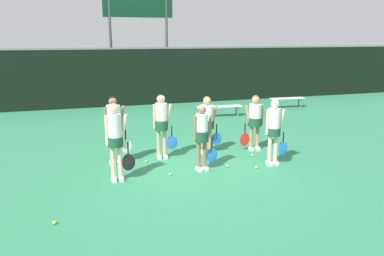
# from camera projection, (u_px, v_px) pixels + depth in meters

# --- Properties ---
(ground_plane) EXTENTS (140.00, 140.00, 0.00)m
(ground_plane) POSITION_uv_depth(u_px,v_px,m) (193.00, 163.00, 9.83)
(ground_plane) COLOR #2D7F56
(fence_windscreen) EXTENTS (60.00, 0.08, 2.72)m
(fence_windscreen) POSITION_uv_depth(u_px,v_px,m) (139.00, 76.00, 17.67)
(fence_windscreen) COLOR black
(fence_windscreen) RESTS_ON ground_plane
(scoreboard) EXTENTS (3.47, 0.15, 5.36)m
(scoreboard) POSITION_uv_depth(u_px,v_px,m) (138.00, 17.00, 18.65)
(scoreboard) COLOR #515156
(scoreboard) RESTS_ON ground_plane
(bench_courtside) EXTENTS (1.90, 0.49, 0.44)m
(bench_courtside) POSITION_uv_depth(u_px,v_px,m) (219.00, 108.00, 15.35)
(bench_courtside) COLOR silver
(bench_courtside) RESTS_ON ground_plane
(bench_far) EXTENTS (1.63, 0.47, 0.46)m
(bench_far) POSITION_uv_depth(u_px,v_px,m) (287.00, 99.00, 17.25)
(bench_far) COLOR silver
(bench_far) RESTS_ON ground_plane
(player_0) EXTENTS (0.64, 0.34, 1.80)m
(player_0) POSITION_uv_depth(u_px,v_px,m) (116.00, 136.00, 8.41)
(player_0) COLOR beige
(player_0) RESTS_ON ground_plane
(player_1) EXTENTS (0.63, 0.34, 1.65)m
(player_1) POSITION_uv_depth(u_px,v_px,m) (202.00, 133.00, 9.10)
(player_1) COLOR #8C664C
(player_1) RESTS_ON ground_plane
(player_2) EXTENTS (0.62, 0.35, 1.72)m
(player_2) POSITION_uv_depth(u_px,v_px,m) (274.00, 127.00, 9.48)
(player_2) COLOR beige
(player_2) RESTS_ON ground_plane
(player_3) EXTENTS (0.68, 0.39, 1.77)m
(player_3) POSITION_uv_depth(u_px,v_px,m) (114.00, 124.00, 9.55)
(player_3) COLOR #8C664C
(player_3) RESTS_ON ground_plane
(player_4) EXTENTS (0.65, 0.35, 1.77)m
(player_4) POSITION_uv_depth(u_px,v_px,m) (162.00, 121.00, 9.99)
(player_4) COLOR tan
(player_4) RESTS_ON ground_plane
(player_5) EXTENTS (0.70, 0.41, 1.63)m
(player_5) POSITION_uv_depth(u_px,v_px,m) (207.00, 120.00, 10.43)
(player_5) COLOR tan
(player_5) RESTS_ON ground_plane
(player_6) EXTENTS (0.69, 0.41, 1.61)m
(player_6) POSITION_uv_depth(u_px,v_px,m) (255.00, 118.00, 10.74)
(player_6) COLOR tan
(player_6) RESTS_ON ground_plane
(tennis_ball_0) EXTENTS (0.07, 0.07, 0.07)m
(tennis_ball_0) POSITION_uv_depth(u_px,v_px,m) (170.00, 174.00, 8.94)
(tennis_ball_0) COLOR #CCE033
(tennis_ball_0) RESTS_ON ground_plane
(tennis_ball_1) EXTENTS (0.07, 0.07, 0.07)m
(tennis_ball_1) POSITION_uv_depth(u_px,v_px,m) (227.00, 166.00, 9.49)
(tennis_ball_1) COLOR #CCE033
(tennis_ball_1) RESTS_ON ground_plane
(tennis_ball_2) EXTENTS (0.06, 0.06, 0.06)m
(tennis_ball_2) POSITION_uv_depth(u_px,v_px,m) (256.00, 167.00, 9.42)
(tennis_ball_2) COLOR #CCE033
(tennis_ball_2) RESTS_ON ground_plane
(tennis_ball_3) EXTENTS (0.07, 0.07, 0.07)m
(tennis_ball_3) POSITION_uv_depth(u_px,v_px,m) (252.00, 155.00, 10.36)
(tennis_ball_3) COLOR #CCE033
(tennis_ball_3) RESTS_ON ground_plane
(tennis_ball_4) EXTENTS (0.07, 0.07, 0.07)m
(tennis_ball_4) POSITION_uv_depth(u_px,v_px,m) (180.00, 149.00, 10.89)
(tennis_ball_4) COLOR #CCE033
(tennis_ball_4) RESTS_ON ground_plane
(tennis_ball_5) EXTENTS (0.07, 0.07, 0.07)m
(tennis_ball_5) POSITION_uv_depth(u_px,v_px,m) (146.00, 161.00, 9.86)
(tennis_ball_5) COLOR #CCE033
(tennis_ball_5) RESTS_ON ground_plane
(tennis_ball_6) EXTENTS (0.07, 0.07, 0.07)m
(tennis_ball_6) POSITION_uv_depth(u_px,v_px,m) (200.00, 148.00, 11.03)
(tennis_ball_6) COLOR #CCE033
(tennis_ball_6) RESTS_ON ground_plane
(tennis_ball_7) EXTENTS (0.07, 0.07, 0.07)m
(tennis_ball_7) POSITION_uv_depth(u_px,v_px,m) (54.00, 223.00, 6.63)
(tennis_ball_7) COLOR #CCE033
(tennis_ball_7) RESTS_ON ground_plane
(tennis_ball_8) EXTENTS (0.07, 0.07, 0.07)m
(tennis_ball_8) POSITION_uv_depth(u_px,v_px,m) (112.00, 168.00, 9.37)
(tennis_ball_8) COLOR #CCE033
(tennis_ball_8) RESTS_ON ground_plane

